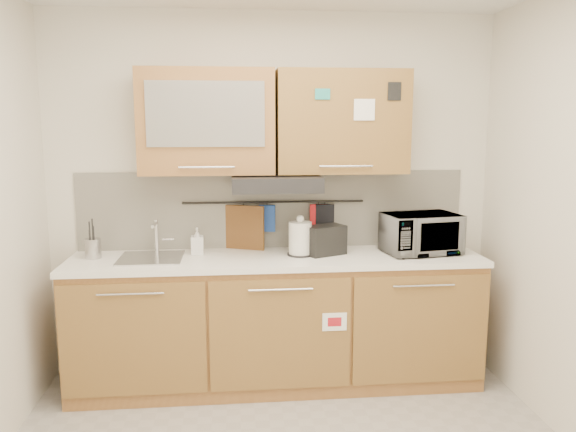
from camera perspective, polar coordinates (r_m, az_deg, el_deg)
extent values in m
plane|color=silver|center=(4.10, -1.50, 2.08)|extent=(3.20, 0.00, 3.20)
cube|color=#A4713A|center=(4.01, -1.14, -10.76)|extent=(2.80, 0.60, 0.88)
cube|color=black|center=(4.16, -1.12, -15.82)|extent=(2.80, 0.54, 0.10)
cube|color=olive|center=(3.75, -15.44, -12.06)|extent=(0.91, 0.02, 0.74)
cylinder|color=silver|center=(3.63, -15.72, -7.63)|extent=(0.41, 0.01, 0.01)
cube|color=olive|center=(3.71, -0.75, -11.97)|extent=(0.91, 0.02, 0.74)
cylinder|color=silver|center=(3.58, -0.73, -7.49)|extent=(0.41, 0.01, 0.01)
cube|color=olive|center=(3.89, 13.34, -11.17)|extent=(0.91, 0.02, 0.74)
cylinder|color=silver|center=(3.77, 13.64, -6.89)|extent=(0.41, 0.01, 0.01)
cube|color=white|center=(3.86, -1.15, -4.39)|extent=(2.82, 0.62, 0.04)
cube|color=silver|center=(4.10, -1.49, 0.67)|extent=(2.80, 0.02, 0.56)
cube|color=#A4713A|center=(3.88, -8.23, 9.43)|extent=(0.90, 0.35, 0.70)
cube|color=silver|center=(3.70, -8.37, 10.21)|extent=(0.76, 0.02, 0.42)
cube|color=olive|center=(3.95, 5.41, 9.48)|extent=(0.90, 0.35, 0.70)
cube|color=white|center=(3.80, 7.76, 10.65)|extent=(0.14, 0.00, 0.14)
cube|color=black|center=(3.84, -1.24, 3.39)|extent=(0.60, 0.46, 0.10)
cube|color=silver|center=(3.90, -13.74, -4.31)|extent=(0.42, 0.40, 0.03)
cylinder|color=silver|center=(4.03, -13.22, -2.05)|extent=(0.03, 0.03, 0.24)
cylinder|color=silver|center=(3.93, -13.42, -0.84)|extent=(0.02, 0.18, 0.02)
cylinder|color=black|center=(4.05, -1.45, 1.43)|extent=(1.30, 0.02, 0.02)
cylinder|color=#AAAAAE|center=(4.01, -19.20, -3.13)|extent=(0.13, 0.13, 0.13)
cylinder|color=black|center=(4.01, -19.46, -2.30)|extent=(0.01, 0.01, 0.25)
cylinder|color=black|center=(3.99, -19.09, -2.55)|extent=(0.01, 0.01, 0.22)
cylinder|color=black|center=(4.02, -19.19, -2.14)|extent=(0.01, 0.01, 0.27)
cylinder|color=black|center=(3.99, -19.47, -2.75)|extent=(0.01, 0.01, 0.20)
cylinder|color=silver|center=(3.87, 1.24, -2.31)|extent=(0.21, 0.21, 0.23)
sphere|color=silver|center=(3.84, 1.25, -0.30)|extent=(0.05, 0.05, 0.05)
cube|color=silver|center=(3.84, 2.70, -2.24)|extent=(0.03, 0.04, 0.15)
cylinder|color=black|center=(3.89, 1.24, -3.89)|extent=(0.18, 0.18, 0.01)
cube|color=black|center=(3.90, 3.78, -2.45)|extent=(0.31, 0.26, 0.20)
cube|color=black|center=(3.86, 3.20, -1.17)|extent=(0.12, 0.14, 0.01)
cube|color=black|center=(3.91, 4.38, -1.04)|extent=(0.12, 0.14, 0.01)
imported|color=#999999|center=(4.04, 13.34, -1.75)|extent=(0.55, 0.42, 0.28)
imported|color=#999999|center=(3.95, -9.21, -2.52)|extent=(0.09, 0.09, 0.19)
cube|color=brown|center=(4.06, -4.50, -1.55)|extent=(0.29, 0.14, 0.38)
cube|color=#22449C|center=(4.05, -2.13, -0.24)|extent=(0.12, 0.05, 0.19)
cube|color=black|center=(4.10, 3.76, -0.27)|extent=(0.14, 0.05, 0.21)
cube|color=red|center=(4.09, 3.13, 0.10)|extent=(0.13, 0.03, 0.16)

